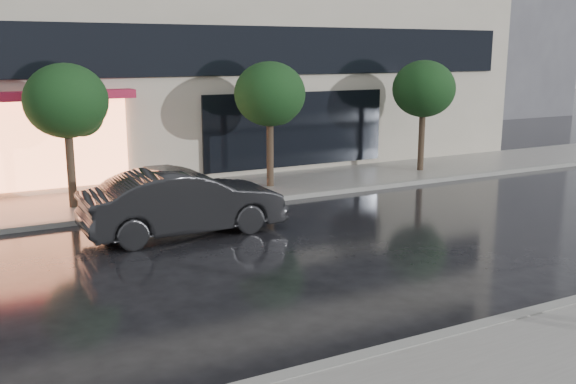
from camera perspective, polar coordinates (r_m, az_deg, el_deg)
ground at (r=10.60m, az=7.99°, el=-11.50°), size 120.00×120.00×0.00m
sidewalk_far at (r=19.42m, az=-9.88°, el=-0.33°), size 60.00×3.50×0.12m
curb_near at (r=9.86m, az=11.48°, el=-13.11°), size 60.00×0.25×0.14m
curb_far at (r=17.80m, az=-8.13°, el=-1.40°), size 60.00×0.25×0.14m
tree_mid_west at (r=18.12m, az=-18.94°, el=7.45°), size 2.20×2.20×3.99m
tree_mid_east at (r=19.95m, az=-1.52°, el=8.50°), size 2.20×2.20×3.99m
tree_far_east at (r=23.23m, az=12.03°, el=8.78°), size 2.20×2.20×3.99m
parked_car at (r=15.39m, az=-9.22°, el=-0.87°), size 4.79×1.70×1.57m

